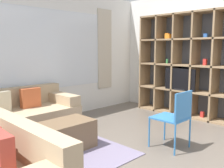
{
  "coord_description": "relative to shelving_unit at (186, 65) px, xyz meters",
  "views": [
    {
      "loc": [
        -2.65,
        -1.3,
        1.46
      ],
      "look_at": [
        0.4,
        1.76,
        0.85
      ],
      "focal_mm": 40.0,
      "sensor_mm": 36.0,
      "label": 1
    }
  ],
  "objects": [
    {
      "name": "wall_back",
      "position": [
        -2.35,
        1.82,
        0.25
      ],
      "size": [
        6.26,
        0.11,
        2.7
      ],
      "color": "white",
      "rests_on": "ground_plane"
    },
    {
      "name": "area_rug",
      "position": [
        -3.54,
        0.18,
        -1.1
      ],
      "size": [
        2.41,
        1.75,
        0.01
      ],
      "primitive_type": "cube",
      "color": "slate",
      "rests_on": "ground_plane"
    },
    {
      "name": "folding_chair",
      "position": [
        -1.87,
        -0.87,
        -0.59
      ],
      "size": [
        0.44,
        0.46,
        0.86
      ],
      "rotation": [
        0.0,
        0.0,
        3.14
      ],
      "color": "#3375B7",
      "rests_on": "ground_plane"
    },
    {
      "name": "shelving_unit",
      "position": [
        0.0,
        0.0,
        0.0
      ],
      "size": [
        0.43,
        2.23,
        2.22
      ],
      "color": "#515660",
      "rests_on": "ground_plane"
    },
    {
      "name": "wall_right",
      "position": [
        0.22,
        0.19,
        0.25
      ],
      "size": [
        0.07,
        4.39,
        2.7
      ],
      "primitive_type": "cube",
      "color": "white",
      "rests_on": "ground_plane"
    },
    {
      "name": "ottoman",
      "position": [
        -2.98,
        0.23,
        -0.89
      ],
      "size": [
        0.71,
        0.51,
        0.42
      ],
      "color": "brown",
      "rests_on": "ground_plane"
    },
    {
      "name": "couch_main",
      "position": [
        -3.12,
        1.31,
        -0.8
      ],
      "size": [
        1.71,
        0.92,
        0.78
      ],
      "color": "tan",
      "rests_on": "ground_plane"
    }
  ]
}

